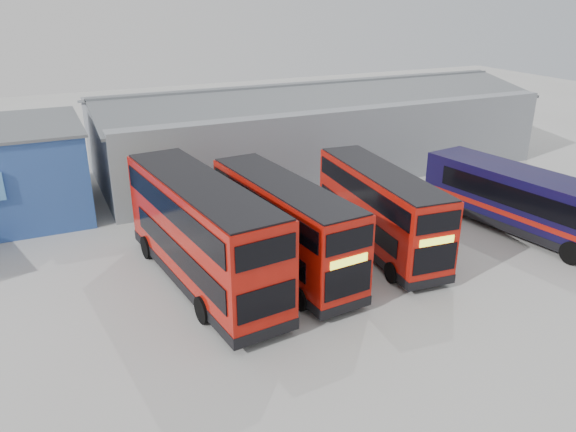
{
  "coord_description": "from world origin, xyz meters",
  "views": [
    {
      "loc": [
        -10.27,
        -15.37,
        11.83
      ],
      "look_at": [
        -0.17,
        6.58,
        2.1
      ],
      "focal_mm": 35.0,
      "sensor_mm": 36.0,
      "label": 1
    }
  ],
  "objects": [
    {
      "name": "ground_plane",
      "position": [
        0.0,
        0.0,
        0.0
      ],
      "size": [
        120.0,
        120.0,
        0.0
      ],
      "primitive_type": "plane",
      "color": "#A1A19C",
      "rests_on": "ground"
    },
    {
      "name": "maintenance_shed",
      "position": [
        8.0,
        20.0,
        2.6
      ],
      "size": [
        30.5,
        12.0,
        5.89
      ],
      "color": "gray",
      "rests_on": "ground"
    },
    {
      "name": "double_decker_left",
      "position": [
        -4.56,
        5.66,
        2.32
      ],
      "size": [
        3.94,
        11.26,
        4.67
      ],
      "rotation": [
        0.0,
        0.0,
        3.26
      ],
      "color": "#B3130A",
      "rests_on": "ground"
    },
    {
      "name": "double_decker_centre",
      "position": [
        -0.88,
        5.5,
        2.08
      ],
      "size": [
        3.28,
        10.03,
        4.17
      ],
      "rotation": [
        0.0,
        0.0,
        0.09
      ],
      "color": "#B3130A",
      "rests_on": "ground"
    },
    {
      "name": "double_decker_right",
      "position": [
        4.23,
        5.57,
        1.99
      ],
      "size": [
        3.04,
        9.62,
        4.01
      ],
      "rotation": [
        0.0,
        0.0,
        -0.08
      ],
      "color": "#B3130A",
      "rests_on": "ground"
    },
    {
      "name": "single_decker_blue",
      "position": [
        12.24,
        3.89,
        1.6
      ],
      "size": [
        4.49,
        12.16,
        3.23
      ],
      "rotation": [
        0.0,
        0.0,
        3.29
      ],
      "color": "black",
      "rests_on": "ground"
    }
  ]
}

